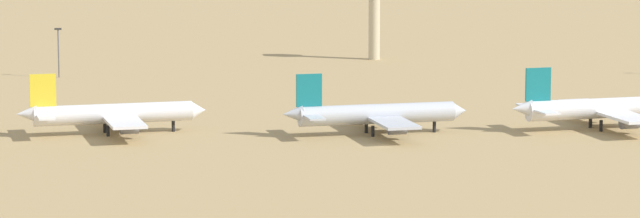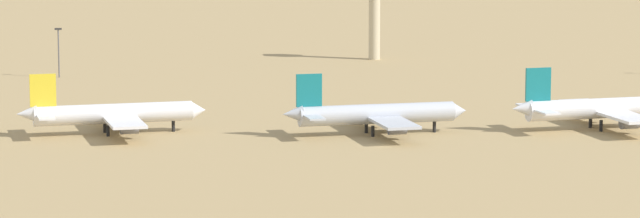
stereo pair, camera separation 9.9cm
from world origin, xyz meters
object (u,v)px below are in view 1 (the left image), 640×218
object	(u,v)px
control_tower	(374,7)
parked_jet_teal_4	(601,108)
parked_jet_teal_3	(375,114)
light_pole_west	(58,48)
parked_jet_yellow_2	(112,114)

from	to	relation	value
control_tower	parked_jet_teal_4	bearing A→B (deg)	-76.73
parked_jet_teal_3	parked_jet_teal_4	size ratio (longest dim) A/B	0.97
parked_jet_teal_3	light_pole_west	bearing A→B (deg)	116.09
light_pole_west	parked_jet_yellow_2	bearing A→B (deg)	-79.55
parked_jet_yellow_2	light_pole_west	distance (m)	95.48
control_tower	light_pole_west	world-z (taller)	control_tower
parked_jet_yellow_2	light_pole_west	world-z (taller)	light_pole_west
parked_jet_teal_3	light_pole_west	distance (m)	121.20
parked_jet_teal_3	light_pole_west	xyz separation A→B (m)	(-69.74, 99.07, 3.41)
parked_jet_teal_4	parked_jet_teal_3	bearing A→B (deg)	172.59
parked_jet_yellow_2	control_tower	xyz separation A→B (m)	(68.61, 127.70, 10.79)
control_tower	light_pole_west	bearing A→B (deg)	-158.48
parked_jet_yellow_2	parked_jet_teal_3	xyz separation A→B (m)	(52.44, -5.24, 0.01)
control_tower	parked_jet_teal_3	bearing A→B (deg)	-96.93
control_tower	light_pole_west	size ratio (longest dim) A/B	1.93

